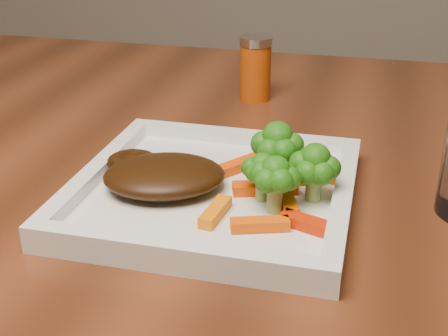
# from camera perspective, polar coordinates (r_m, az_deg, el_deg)

# --- Properties ---
(plate) EXTENTS (0.27, 0.27, 0.01)m
(plate) POSITION_cam_1_polar(r_m,az_deg,el_deg) (0.62, -0.89, -2.48)
(plate) COLOR white
(plate) RESTS_ON dining_table
(steak) EXTENTS (0.14, 0.13, 0.03)m
(steak) POSITION_cam_1_polar(r_m,az_deg,el_deg) (0.62, -5.49, -0.70)
(steak) COLOR #361C08
(steak) RESTS_ON plate
(broccoli_0) EXTENTS (0.07, 0.07, 0.07)m
(broccoli_0) POSITION_cam_1_polar(r_m,az_deg,el_deg) (0.63, 4.87, 1.77)
(broccoli_0) COLOR #1B7814
(broccoli_0) RESTS_ON plate
(broccoli_1) EXTENTS (0.06, 0.06, 0.06)m
(broccoli_1) POSITION_cam_1_polar(r_m,az_deg,el_deg) (0.59, 8.29, -0.11)
(broccoli_1) COLOR #1E6F12
(broccoli_1) RESTS_ON plate
(broccoli_2) EXTENTS (0.06, 0.06, 0.06)m
(broccoli_2) POSITION_cam_1_polar(r_m,az_deg,el_deg) (0.57, 4.70, -1.34)
(broccoli_2) COLOR #3B7814
(broccoli_2) RESTS_ON plate
(broccoli_3) EXTENTS (0.05, 0.05, 0.06)m
(broccoli_3) POSITION_cam_1_polar(r_m,az_deg,el_deg) (0.59, 3.54, -0.22)
(broccoli_3) COLOR #135C0F
(broccoli_3) RESTS_ON plate
(carrot_0) EXTENTS (0.05, 0.03, 0.01)m
(carrot_0) POSITION_cam_1_polar(r_m,az_deg,el_deg) (0.55, 3.30, -5.18)
(carrot_0) COLOR #EF5203
(carrot_0) RESTS_ON plate
(carrot_1) EXTENTS (0.06, 0.03, 0.01)m
(carrot_1) POSITION_cam_1_polar(r_m,az_deg,el_deg) (0.56, 7.93, -5.14)
(carrot_1) COLOR red
(carrot_1) RESTS_ON plate
(carrot_2) EXTENTS (0.02, 0.05, 0.01)m
(carrot_2) POSITION_cam_1_polar(r_m,az_deg,el_deg) (0.57, -0.80, -4.03)
(carrot_2) COLOR orange
(carrot_2) RESTS_ON plate
(carrot_3) EXTENTS (0.06, 0.02, 0.01)m
(carrot_3) POSITION_cam_1_polar(r_m,az_deg,el_deg) (0.65, 9.02, -0.66)
(carrot_3) COLOR #FF5304
(carrot_3) RESTS_ON plate
(carrot_4) EXTENTS (0.04, 0.05, 0.01)m
(carrot_4) POSITION_cam_1_polar(r_m,az_deg,el_deg) (0.66, 1.44, 0.28)
(carrot_4) COLOR #F64504
(carrot_4) RESTS_ON plate
(carrot_5) EXTENTS (0.03, 0.05, 0.01)m
(carrot_5) POSITION_cam_1_polar(r_m,az_deg,el_deg) (0.59, 5.84, -3.17)
(carrot_5) COLOR #FF6104
(carrot_5) RESTS_ON plate
(carrot_6) EXTENTS (0.07, 0.04, 0.01)m
(carrot_6) POSITION_cam_1_polar(r_m,az_deg,el_deg) (0.61, 3.76, -1.82)
(carrot_6) COLOR #E74503
(carrot_6) RESTS_ON plate
(spice_shaker) EXTENTS (0.06, 0.06, 0.09)m
(spice_shaker) POSITION_cam_1_polar(r_m,az_deg,el_deg) (0.90, 2.89, 9.08)
(spice_shaker) COLOR #A63D09
(spice_shaker) RESTS_ON dining_table
(carrot_7) EXTENTS (0.06, 0.04, 0.01)m
(carrot_7) POSITION_cam_1_polar(r_m,az_deg,el_deg) (0.64, 8.85, -0.69)
(carrot_7) COLOR #DB6A03
(carrot_7) RESTS_ON plate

